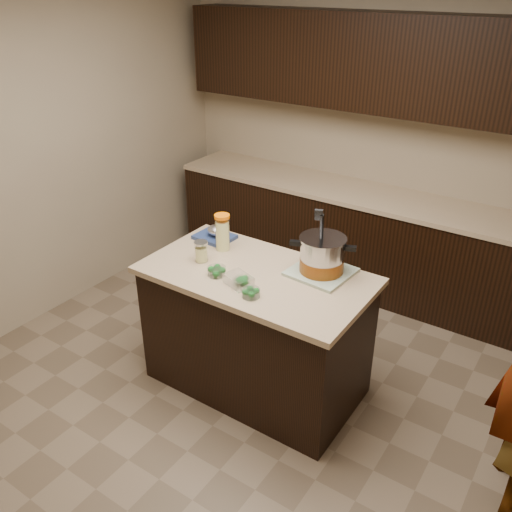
{
  "coord_description": "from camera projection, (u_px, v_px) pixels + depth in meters",
  "views": [
    {
      "loc": [
        1.67,
        -2.48,
        2.59
      ],
      "look_at": [
        0.0,
        0.0,
        1.02
      ],
      "focal_mm": 38.0,
      "sensor_mm": 36.0,
      "label": 1
    }
  ],
  "objects": [
    {
      "name": "stock_pot",
      "position": [
        322.0,
        257.0,
        3.37
      ],
      "size": [
        0.4,
        0.38,
        0.42
      ],
      "rotation": [
        0.0,
        0.0,
        0.37
      ],
      "color": "#B7B7BC",
      "rests_on": "dish_towel"
    },
    {
      "name": "broccoli_tub_left",
      "position": [
        217.0,
        272.0,
        3.4
      ],
      "size": [
        0.14,
        0.14,
        0.06
      ],
      "rotation": [
        0.0,
        0.0,
        0.23
      ],
      "color": "silver",
      "rests_on": "island"
    },
    {
      "name": "broccoli_tub_rect",
      "position": [
        239.0,
        281.0,
        3.29
      ],
      "size": [
        0.2,
        0.17,
        0.06
      ],
      "rotation": [
        0.0,
        0.0,
        -0.32
      ],
      "color": "silver",
      "rests_on": "island"
    },
    {
      "name": "blue_tray",
      "position": [
        215.0,
        234.0,
        3.85
      ],
      "size": [
        0.27,
        0.22,
        0.1
      ],
      "rotation": [
        0.0,
        0.0,
        -0.05
      ],
      "color": "navy",
      "rests_on": "island"
    },
    {
      "name": "ground_plane",
      "position": [
        256.0,
        383.0,
        3.85
      ],
      "size": [
        4.0,
        4.0,
        0.0
      ],
      "primitive_type": "plane",
      "color": "brown",
      "rests_on": "ground"
    },
    {
      "name": "mason_jar",
      "position": [
        201.0,
        252.0,
        3.54
      ],
      "size": [
        0.1,
        0.1,
        0.15
      ],
      "rotation": [
        0.0,
        0.0,
        -0.12
      ],
      "color": "#DEDC87",
      "rests_on": "island"
    },
    {
      "name": "broccoli_tub_right",
      "position": [
        251.0,
        293.0,
        3.17
      ],
      "size": [
        0.14,
        0.14,
        0.05
      ],
      "rotation": [
        0.0,
        0.0,
        0.42
      ],
      "color": "silver",
      "rests_on": "island"
    },
    {
      "name": "island",
      "position": [
        256.0,
        331.0,
        3.64
      ],
      "size": [
        1.46,
        0.81,
        0.9
      ],
      "color": "black",
      "rests_on": "ground"
    },
    {
      "name": "lemonade_pitcher",
      "position": [
        222.0,
        234.0,
        3.67
      ],
      "size": [
        0.12,
        0.12,
        0.25
      ],
      "rotation": [
        0.0,
        0.0,
        0.14
      ],
      "color": "#DEDC87",
      "rests_on": "island"
    },
    {
      "name": "dish_towel",
      "position": [
        321.0,
        272.0,
        3.42
      ],
      "size": [
        0.39,
        0.39,
        0.02
      ],
      "primitive_type": "cube",
      "rotation": [
        0.0,
        0.0,
        -0.08
      ],
      "color": "#5A7951",
      "rests_on": "island"
    },
    {
      "name": "back_cabinets",
      "position": [
        368.0,
        187.0,
        4.69
      ],
      "size": [
        3.6,
        0.63,
        2.33
      ],
      "color": "black",
      "rests_on": "ground"
    },
    {
      "name": "room_shell",
      "position": [
        256.0,
        147.0,
        3.05
      ],
      "size": [
        4.04,
        4.04,
        2.72
      ],
      "color": "tan",
      "rests_on": "ground"
    }
  ]
}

